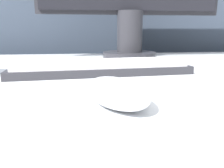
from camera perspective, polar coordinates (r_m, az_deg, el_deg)
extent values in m
cube|color=#333D4C|center=(1.02, -3.50, 4.44)|extent=(5.00, 0.03, 1.37)
ellipsoid|color=white|center=(0.27, 0.91, -2.09)|extent=(0.10, 0.13, 0.03)
cube|color=#28282D|center=(0.48, -2.97, 4.04)|extent=(0.38, 0.15, 0.02)
cube|color=white|center=(0.48, -2.98, 5.46)|extent=(0.36, 0.13, 0.01)
cylinder|color=#28282D|center=(0.73, 4.53, 7.58)|extent=(0.17, 0.17, 0.02)
cylinder|color=#28282D|center=(0.73, 4.65, 13.43)|extent=(0.08, 0.08, 0.13)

